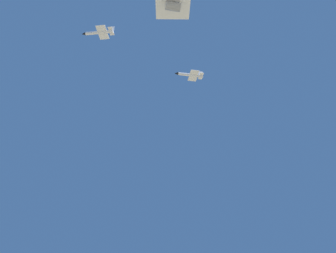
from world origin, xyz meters
TOP-DOWN VIEW (x-y plane):
  - chase_jet_lead at (7.70, -25.97)m, footprint 12.81×12.86m
  - chase_jet_high_escort at (28.63, 18.88)m, footprint 14.62×10.11m

SIDE VIEW (x-z plane):
  - chase_jet_lead at x=7.70m, z-range 120.21..124.21m
  - chase_jet_high_escort at x=28.63m, z-range 124.06..128.06m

